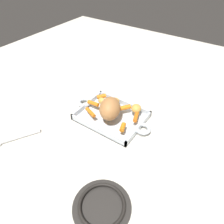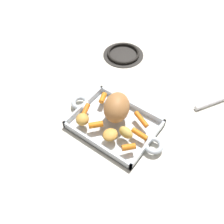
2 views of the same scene
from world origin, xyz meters
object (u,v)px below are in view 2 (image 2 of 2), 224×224
at_px(baby_carrot_southeast, 129,147).
at_px(potato_golden_small, 126,132).
at_px(stove_burner_rear, 123,54).
at_px(serving_spoon, 221,99).
at_px(baby_carrot_southwest, 139,134).
at_px(pork_roast, 117,107).
at_px(baby_carrot_center_left, 141,119).
at_px(potato_corner, 82,119).
at_px(baby_carrot_long, 103,98).
at_px(baby_carrot_short, 85,111).
at_px(baby_carrot_northeast, 96,125).
at_px(potato_halved, 110,135).
at_px(roasting_dish, 114,124).

height_order(baby_carrot_southeast, potato_golden_small, potato_golden_small).
relative_size(stove_burner_rear, serving_spoon, 0.93).
xyz_separation_m(baby_carrot_southwest, potato_golden_small, (0.04, 0.03, 0.01)).
relative_size(pork_roast, baby_carrot_center_left, 1.72).
bearing_deg(baby_carrot_center_left, baby_carrot_southeast, 102.98).
height_order(potato_corner, stove_burner_rear, potato_corner).
relative_size(baby_carrot_long, baby_carrot_short, 0.69).
bearing_deg(baby_carrot_northeast, potato_golden_small, -163.92).
bearing_deg(stove_burner_rear, baby_carrot_short, 104.09).
height_order(pork_roast, serving_spoon, pork_roast).
distance_m(baby_carrot_northeast, potato_halved, 0.07).
height_order(baby_carrot_northeast, baby_carrot_short, baby_carrot_northeast).
bearing_deg(stove_burner_rear, potato_golden_small, 125.46).
xyz_separation_m(baby_carrot_long, stove_burner_rear, (0.11, -0.31, -0.03)).
relative_size(pork_roast, baby_carrot_long, 2.83).
distance_m(baby_carrot_center_left, baby_carrot_southwest, 0.07).
height_order(pork_roast, potato_golden_small, pork_roast).
height_order(baby_carrot_center_left, stove_burner_rear, baby_carrot_center_left).
bearing_deg(potato_halved, stove_burner_rear, -60.82).
relative_size(baby_carrot_long, potato_golden_small, 0.77).
distance_m(roasting_dish, baby_carrot_southeast, 0.13).
height_order(baby_carrot_center_left, potato_corner, potato_corner).
bearing_deg(pork_roast, baby_carrot_southwest, 166.67).
relative_size(baby_carrot_northeast, serving_spoon, 0.25).
bearing_deg(potato_halved, potato_golden_small, -137.12).
relative_size(baby_carrot_center_left, baby_carrot_northeast, 1.40).
bearing_deg(potato_halved, baby_carrot_southeast, 178.69).
height_order(pork_roast, baby_carrot_long, pork_roast).
xyz_separation_m(baby_carrot_long, baby_carrot_southeast, (-0.21, 0.13, 0.00)).
relative_size(baby_carrot_short, potato_corner, 1.26).
height_order(potato_golden_small, stove_burner_rear, potato_golden_small).
bearing_deg(baby_carrot_southeast, baby_carrot_center_left, -77.02).
height_order(pork_roast, baby_carrot_southwest, pork_roast).
xyz_separation_m(pork_roast, baby_carrot_southwest, (-0.12, 0.03, -0.04)).
distance_m(baby_carrot_southeast, stove_burner_rear, 0.54).
distance_m(baby_carrot_southwest, potato_halved, 0.10).
xyz_separation_m(pork_roast, baby_carrot_long, (0.09, -0.03, -0.04)).
bearing_deg(baby_carrot_northeast, pork_roast, -110.05).
bearing_deg(roasting_dish, baby_carrot_center_left, -142.94).
xyz_separation_m(potato_halved, potato_golden_small, (-0.04, -0.04, 0.00)).
bearing_deg(baby_carrot_southwest, baby_carrot_northeast, 21.00).
relative_size(baby_carrot_northeast, potato_corner, 1.02).
height_order(potato_corner, serving_spoon, potato_corner).
bearing_deg(roasting_dish, potato_corner, 39.50).
distance_m(potato_golden_small, serving_spoon, 0.44).
xyz_separation_m(baby_carrot_southeast, stove_burner_rear, (0.32, -0.43, -0.03)).
height_order(roasting_dish, baby_carrot_southwest, baby_carrot_southwest).
distance_m(pork_roast, baby_carrot_short, 0.12).
bearing_deg(baby_carrot_long, potato_golden_small, 152.49).
relative_size(baby_carrot_southeast, potato_halved, 0.83).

